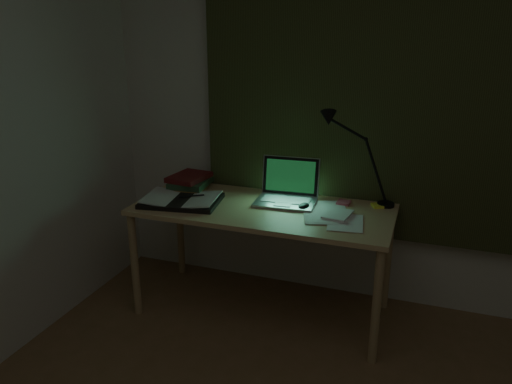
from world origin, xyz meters
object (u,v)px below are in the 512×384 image
Objects in this scene: book_stack at (191,182)px; loose_papers at (330,213)px; desk at (263,260)px; open_textbook at (182,200)px; laptop at (286,183)px; desk_lamp at (389,162)px.

book_stack reaches higher than loose_papers.
open_textbook is at bearing -169.63° from desk.
desk is 4.71× the size of loose_papers.
open_textbook is at bearing -165.45° from laptop.
book_stack is at bearing 171.44° from loose_papers.
desk_lamp is at bearing 12.04° from laptop.
loose_papers is at bearing -19.61° from laptop.
desk is 0.70m from book_stack.
laptop reaches higher than book_stack.
book_stack is at bearing 95.45° from open_textbook.
laptop is (0.11, 0.10, 0.47)m from desk.
book_stack reaches higher than desk.
desk is 0.95m from desk_lamp.
book_stack is at bearing 171.36° from laptop.
open_textbook is 0.89m from loose_papers.
book_stack is 1.25m from desk_lamp.
desk_lamp is (0.68, 0.26, 0.62)m from desk.
desk is 2.77× the size of desk_lamp.
laptop is at bearing -5.11° from book_stack.
open_textbook is 1.24m from desk_lamp.
desk_lamp is (0.57, 0.16, 0.14)m from laptop.
book_stack is 0.49× the size of desk_lamp.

